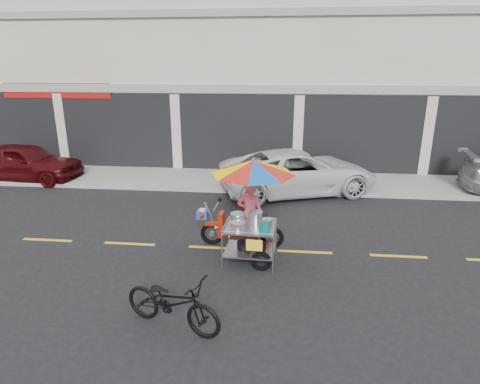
# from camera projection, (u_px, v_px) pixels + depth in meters

# --- Properties ---
(ground) EXTENTS (90.00, 90.00, 0.00)m
(ground) POSITION_uv_depth(u_px,v_px,m) (305.00, 252.00, 8.84)
(ground) COLOR black
(sidewalk) EXTENTS (45.00, 3.00, 0.15)m
(sidewalk) POSITION_uv_depth(u_px,v_px,m) (297.00, 180.00, 14.02)
(sidewalk) COLOR gray
(sidewalk) RESTS_ON ground
(shophouse_block) EXTENTS (36.00, 8.11, 10.40)m
(shophouse_block) POSITION_uv_depth(u_px,v_px,m) (363.00, 57.00, 17.29)
(shophouse_block) COLOR beige
(shophouse_block) RESTS_ON ground
(centerline) EXTENTS (42.00, 0.10, 0.01)m
(centerline) POSITION_uv_depth(u_px,v_px,m) (305.00, 252.00, 8.84)
(centerline) COLOR gold
(centerline) RESTS_ON ground
(maroon_sedan) EXTENTS (3.98, 1.71, 1.34)m
(maroon_sedan) POSITION_uv_depth(u_px,v_px,m) (24.00, 162.00, 14.03)
(maroon_sedan) COLOR #3B0709
(maroon_sedan) RESTS_ON ground
(white_pickup) EXTENTS (5.42, 3.77, 1.37)m
(white_pickup) POSITION_uv_depth(u_px,v_px,m) (298.00, 172.00, 12.71)
(white_pickup) COLOR silver
(white_pickup) RESTS_ON ground
(near_bicycle) EXTENTS (1.81, 1.14, 0.90)m
(near_bicycle) POSITION_uv_depth(u_px,v_px,m) (172.00, 302.00, 6.19)
(near_bicycle) COLOR black
(near_bicycle) RESTS_ON ground
(food_vendor_rig) EXTENTS (2.19, 1.82, 2.22)m
(food_vendor_rig) POSITION_uv_depth(u_px,v_px,m) (251.00, 194.00, 8.26)
(food_vendor_rig) COLOR black
(food_vendor_rig) RESTS_ON ground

